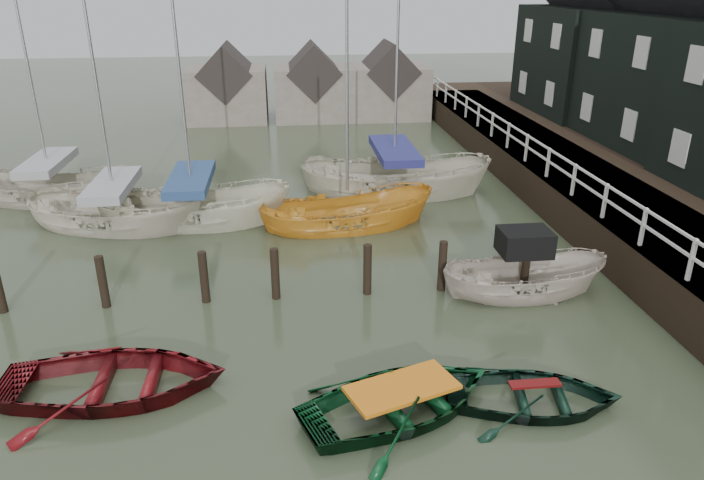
{
  "coord_description": "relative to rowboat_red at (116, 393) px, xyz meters",
  "views": [
    {
      "loc": [
        -0.81,
        -11.69,
        7.71
      ],
      "look_at": [
        0.83,
        3.37,
        1.4
      ],
      "focal_mm": 32.0,
      "sensor_mm": 36.0,
      "label": 1
    }
  ],
  "objects": [
    {
      "name": "pier",
      "position": [
        13.88,
        10.76,
        0.71
      ],
      "size": [
        3.04,
        32.0,
        2.7
      ],
      "color": "black",
      "rests_on": "ground"
    },
    {
      "name": "rowboat_dkgreen",
      "position": [
        8.19,
        -1.28,
        0.0
      ],
      "size": [
        3.79,
        3.0,
        0.71
      ],
      "primitive_type": "imported",
      "rotation": [
        0.0,
        0.0,
        1.39
      ],
      "color": "black",
      "rests_on": "ground"
    },
    {
      "name": "rowboat_green",
      "position": [
        5.6,
        -1.23,
        0.0
      ],
      "size": [
        4.74,
        4.05,
        0.83
      ],
      "primitive_type": "imported",
      "rotation": [
        0.0,
        0.0,
        1.92
      ],
      "color": "#083217",
      "rests_on": "ground"
    },
    {
      "name": "ground",
      "position": [
        4.4,
        0.76,
        0.0
      ],
      "size": [
        120.0,
        120.0,
        0.0
      ],
      "primitive_type": "plane",
      "color": "#2D3622",
      "rests_on": "ground"
    },
    {
      "name": "sailboat_d",
      "position": [
        7.75,
        12.15,
        0.06
      ],
      "size": [
        7.74,
        4.15,
        12.73
      ],
      "rotation": [
        0.0,
        0.0,
        1.37
      ],
      "color": "beige",
      "rests_on": "ground"
    },
    {
      "name": "mooring_pilings",
      "position": [
        3.29,
        3.76,
        0.5
      ],
      "size": [
        13.72,
        0.22,
        1.8
      ],
      "color": "black",
      "rests_on": "ground"
    },
    {
      "name": "sailboat_a",
      "position": [
        -2.12,
        9.53,
        0.07
      ],
      "size": [
        6.71,
        4.08,
        11.81
      ],
      "rotation": [
        0.0,
        0.0,
        1.28
      ],
      "color": "beige",
      "rests_on": "ground"
    },
    {
      "name": "sailboat_c",
      "position": [
        5.58,
        8.76,
        0.01
      ],
      "size": [
        6.1,
        2.82,
        9.65
      ],
      "rotation": [
        0.0,
        0.0,
        1.68
      ],
      "color": "orange",
      "rests_on": "ground"
    },
    {
      "name": "land_strip",
      "position": [
        19.4,
        10.76,
        0.0
      ],
      "size": [
        14.0,
        38.0,
        1.5
      ],
      "primitive_type": "cube",
      "color": "black",
      "rests_on": "ground"
    },
    {
      "name": "far_sheds",
      "position": [
        5.24,
        26.76,
        1.86
      ],
      "size": [
        14.0,
        4.08,
        4.39
      ],
      "color": "#665B51",
      "rests_on": "ground"
    },
    {
      "name": "motorboat",
      "position": [
        9.66,
        3.26,
        0.09
      ],
      "size": [
        4.36,
        1.66,
        2.59
      ],
      "rotation": [
        0.0,
        0.0,
        1.56
      ],
      "color": "beige",
      "rests_on": "ground"
    },
    {
      "name": "sailboat_b",
      "position": [
        0.4,
        9.68,
        0.06
      ],
      "size": [
        6.83,
        3.07,
        12.07
      ],
      "rotation": [
        0.0,
        0.0,
        1.48
      ],
      "color": "beige",
      "rests_on": "ground"
    },
    {
      "name": "rowboat_red",
      "position": [
        0.0,
        0.0,
        0.0
      ],
      "size": [
        4.44,
        3.19,
        0.91
      ],
      "primitive_type": "imported",
      "rotation": [
        0.0,
        0.0,
        1.56
      ],
      "color": "#560C10",
      "rests_on": "ground"
    },
    {
      "name": "sailboat_e",
      "position": [
        -5.16,
        12.56,
        0.06
      ],
      "size": [
        6.74,
        3.66,
        9.35
      ],
      "rotation": [
        0.0,
        0.0,
        1.36
      ],
      "color": "beige",
      "rests_on": "ground"
    }
  ]
}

